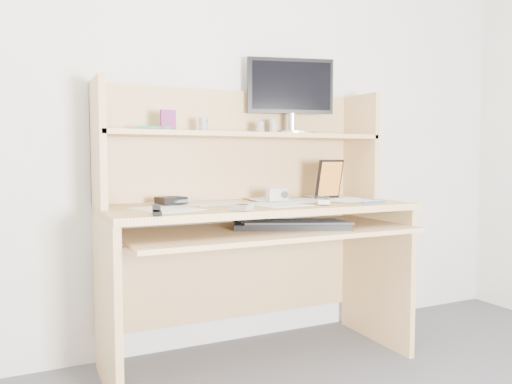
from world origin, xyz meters
name	(u,v)px	position (x,y,z in m)	size (l,w,h in m)	color
back_wall	(231,101)	(0.00, 1.80, 1.25)	(3.60, 0.04, 2.50)	silver
desk	(251,214)	(0.00, 1.56, 0.69)	(1.40, 0.70, 1.30)	tan
paper_clutter	(258,203)	(0.00, 1.48, 0.75)	(1.32, 0.54, 0.01)	white
keyboard	(291,225)	(0.09, 1.33, 0.67)	(0.54, 0.37, 0.03)	black
tv_remote	(323,201)	(0.27, 1.35, 0.77)	(0.05, 0.19, 0.02)	#AAABA6
flip_phone	(241,206)	(-0.19, 1.24, 0.77)	(0.05, 0.09, 0.02)	#ADADAF
stapler	(157,209)	(-0.54, 1.22, 0.77)	(0.03, 0.11, 0.04)	black
wallet	(171,200)	(-0.38, 1.60, 0.77)	(0.12, 0.10, 0.03)	black
sticky_note_pad	(242,205)	(-0.11, 1.40, 0.75)	(0.07, 0.07, 0.01)	yellow
digital_camera	(277,195)	(0.12, 1.52, 0.79)	(0.10, 0.04, 0.06)	silver
game_case	(329,179)	(0.43, 1.54, 0.85)	(0.14, 0.02, 0.20)	black
blue_pen	(374,202)	(0.46, 1.22, 0.76)	(0.01, 0.01, 0.14)	blue
card_box	(168,120)	(-0.39, 1.60, 1.13)	(0.07, 0.02, 0.09)	maroon
shelf_book	(155,130)	(-0.42, 1.70, 1.09)	(0.15, 0.20, 0.02)	#398E4F
chip_stack_a	(260,128)	(0.09, 1.64, 1.11)	(0.04, 0.04, 0.06)	black
chip_stack_b	(204,125)	(-0.21, 1.63, 1.12)	(0.04, 0.04, 0.07)	white
chip_stack_c	(273,128)	(0.13, 1.58, 1.10)	(0.04, 0.04, 0.05)	black
chip_stack_d	(273,127)	(0.17, 1.67, 1.12)	(0.04, 0.04, 0.07)	silver
monitor	(291,94)	(0.27, 1.66, 1.29)	(0.44, 0.22, 0.39)	#A8A8AD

